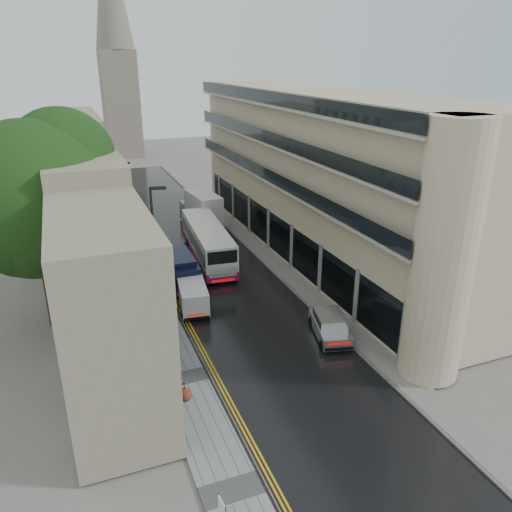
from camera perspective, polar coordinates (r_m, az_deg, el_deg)
ground at (r=23.07m, az=15.14°, el=-25.11°), size 200.00×200.00×0.00m
road at (r=44.21m, az=-5.89°, el=-0.44°), size 9.00×85.00×0.02m
left_sidewalk at (r=43.17m, az=-13.38°, el=-1.43°), size 2.70×85.00×0.12m
right_sidewalk at (r=45.79m, az=0.62°, el=0.54°), size 1.80×85.00×0.12m
old_shop_row at (r=43.43m, az=-19.27°, el=6.38°), size 4.50×56.00×12.00m
modern_block at (r=44.50m, az=7.33°, el=9.08°), size 8.00×40.00×14.00m
church_spire at (r=94.83m, az=-15.87°, el=22.98°), size 6.40×6.40×40.00m
tree_near at (r=33.58m, az=-23.66°, el=3.17°), size 10.56×10.56×13.89m
tree_far at (r=46.31m, az=-22.92°, el=7.07°), size 9.24×9.24×12.46m
cream_bus at (r=40.54m, az=-6.28°, el=-0.16°), size 3.51×11.61×3.12m
white_lorry at (r=50.15m, az=-6.67°, el=4.59°), size 2.93×7.59×3.89m
silver_hatchback at (r=30.79m, az=7.63°, el=-9.28°), size 2.86×4.58×1.60m
white_van at (r=34.15m, az=-8.37°, el=-5.71°), size 2.38×4.47×1.93m
navy_van at (r=37.11m, az=-9.70°, el=-2.73°), size 2.32×5.54×2.80m
pedestrian at (r=35.06m, az=-11.88°, el=-5.17°), size 0.66×0.45×1.77m
lamp_post_near at (r=32.73m, az=-11.41°, el=-0.07°), size 1.05×0.44×9.10m
lamp_post_far at (r=49.06m, az=-14.71°, el=5.93°), size 0.86×0.34×7.45m
estate_sign at (r=21.09m, az=-3.87°, el=-27.19°), size 0.15×0.67×1.11m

